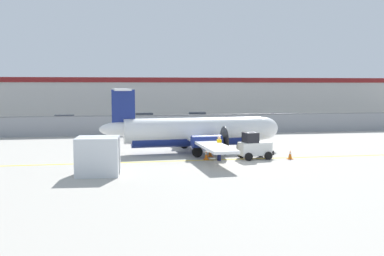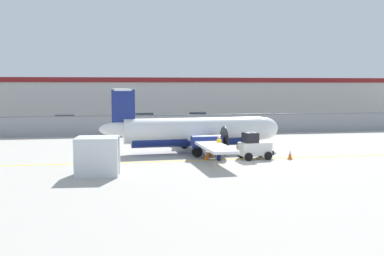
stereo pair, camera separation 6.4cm
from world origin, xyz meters
name	(u,v)px [view 1 (the left image)]	position (x,y,z in m)	size (l,w,h in m)	color
ground_plane	(219,160)	(0.00, 2.00, 0.00)	(140.00, 140.00, 0.01)	#ADA89E
perimeter_fence	(185,124)	(0.00, 18.00, 1.12)	(98.00, 0.10, 2.10)	gray
parking_lot_strip	(172,124)	(0.00, 29.50, 0.06)	(98.00, 17.00, 0.12)	#38383A
background_building	(159,97)	(0.00, 47.99, 3.26)	(91.00, 8.10, 6.50)	beige
commuter_airplane	(197,132)	(-0.92, 5.55, 1.60)	(14.08, 16.07, 4.92)	white
baggage_tug	(254,147)	(2.50, 1.95, 0.86)	(2.46, 1.66, 1.88)	silver
ground_crew_worker	(219,147)	(-0.09, 1.68, 0.95)	(0.42, 0.55, 1.70)	#191E4C
cargo_container	(98,156)	(-8.04, -1.79, 1.10)	(2.54, 2.17, 2.20)	silver
traffic_cone_near_left	(106,148)	(-7.88, 6.71, 0.31)	(0.36, 0.36, 0.64)	orange
traffic_cone_near_right	(210,152)	(-0.33, 3.47, 0.31)	(0.36, 0.36, 0.64)	orange
traffic_cone_far_left	(290,155)	(4.97, 1.45, 0.31)	(0.36, 0.36, 0.64)	orange
traffic_cone_far_right	(206,155)	(-0.88, 2.22, 0.31)	(0.36, 0.36, 0.64)	orange
parked_car_0	(64,121)	(-13.48, 26.20, 0.89)	(4.30, 2.22, 1.58)	navy
parked_car_1	(143,119)	(-3.90, 28.30, 0.89)	(4.32, 2.26, 1.58)	navy
parked_car_2	(196,118)	(3.14, 28.74, 0.89)	(4.38, 2.40, 1.58)	silver
parked_car_3	(280,120)	(13.13, 24.40, 0.89)	(4.31, 2.25, 1.58)	black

